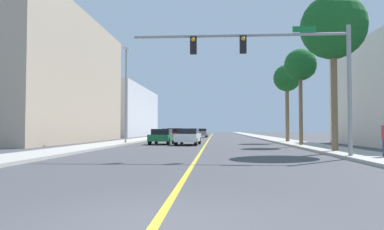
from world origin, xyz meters
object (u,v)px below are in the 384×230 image
object	(u,v)px
car_gray	(202,133)
palm_near	(333,28)
car_white	(188,136)
car_green	(162,136)
traffic_signal_mast	(280,59)
car_red	(175,134)
car_yellow	(169,134)
palm_far	(287,79)
street_lamp	(126,90)
palm_mid	(300,66)

from	to	relation	value
car_gray	palm_near	bearing A→B (deg)	-73.93
palm_near	car_white	world-z (taller)	palm_near
palm_near	car_green	size ratio (longest dim) A/B	2.30
traffic_signal_mast	car_gray	size ratio (longest dim) A/B	2.55
car_red	car_yellow	bearing A→B (deg)	103.13
palm_far	car_white	xyz separation A→B (m)	(-9.48, -5.26, -5.58)
palm_far	car_white	size ratio (longest dim) A/B	1.67
car_gray	car_white	world-z (taller)	same
palm_near	car_gray	bearing A→B (deg)	103.87
car_red	car_yellow	size ratio (longest dim) A/B	1.02
car_white	car_yellow	world-z (taller)	car_white
car_white	palm_far	bearing A→B (deg)	31.56
palm_far	car_red	size ratio (longest dim) A/B	1.85
car_yellow	car_gray	bearing A→B (deg)	-114.95
street_lamp	car_gray	bearing A→B (deg)	77.03
palm_far	car_white	bearing A→B (deg)	-150.98
palm_near	car_green	bearing A→B (deg)	137.32
car_gray	car_yellow	xyz separation A→B (m)	(-4.14, -9.29, -0.03)
palm_far	car_yellow	size ratio (longest dim) A/B	1.88
car_red	car_white	distance (m)	10.76
traffic_signal_mast	street_lamp	distance (m)	18.46
street_lamp	car_green	size ratio (longest dim) A/B	2.23
car_gray	traffic_signal_mast	bearing A→B (deg)	-80.32
car_green	car_gray	world-z (taller)	car_gray
palm_near	car_red	world-z (taller)	palm_near
palm_near	car_yellow	bearing A→B (deg)	115.76
car_yellow	traffic_signal_mast	bearing A→B (deg)	105.96
car_red	car_green	bearing A→B (deg)	-91.03
palm_far	car_gray	xyz separation A→B (m)	(-9.38, 21.58, -5.58)
car_green	car_gray	size ratio (longest dim) A/B	0.96
traffic_signal_mast	street_lamp	xyz separation A→B (m)	(-11.20, 14.67, 0.23)
palm_mid	car_white	distance (m)	10.85
palm_far	palm_mid	bearing A→B (deg)	-93.46
street_lamp	car_yellow	size ratio (longest dim) A/B	2.14
palm_mid	palm_far	bearing A→B (deg)	86.54
palm_mid	palm_far	world-z (taller)	palm_far
palm_mid	palm_far	size ratio (longest dim) A/B	0.99
traffic_signal_mast	car_white	bearing A→B (deg)	111.82
palm_far	traffic_signal_mast	bearing A→B (deg)	-102.29
palm_mid	car_gray	world-z (taller)	palm_mid
car_white	palm_near	bearing A→B (deg)	-44.29
traffic_signal_mast	car_red	size ratio (longest dim) A/B	2.50
car_gray	car_white	xyz separation A→B (m)	(-0.11, -26.84, -0.00)
car_gray	car_white	size ratio (longest dim) A/B	0.89
car_red	palm_near	bearing A→B (deg)	-60.88
car_green	car_gray	distance (m)	26.03
traffic_signal_mast	car_gray	world-z (taller)	traffic_signal_mast
palm_near	car_red	xyz separation A→B (m)	(-11.47, 20.25, -6.47)
palm_near	car_gray	world-z (taller)	palm_near
palm_near	car_white	distance (m)	14.84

